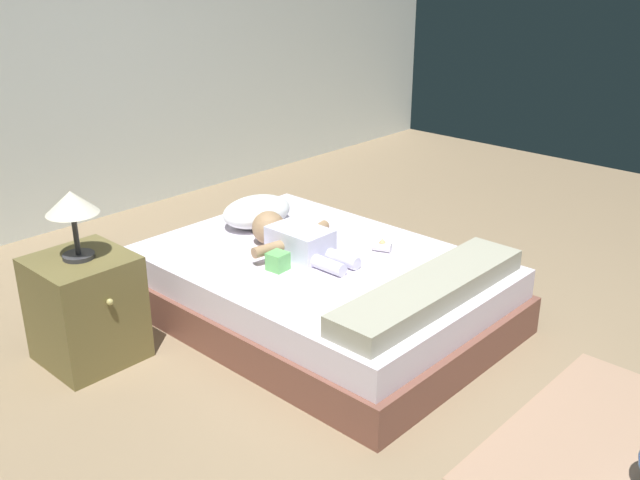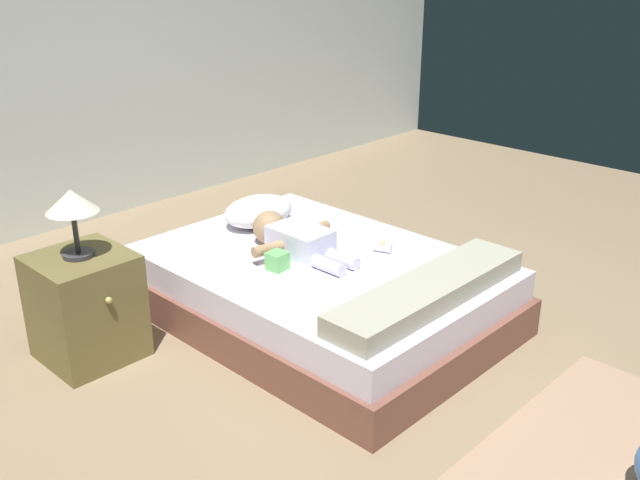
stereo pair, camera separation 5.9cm
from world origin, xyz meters
TOP-DOWN VIEW (x-y plane):
  - ground_plane at (0.00, 0.00)m, footprint 8.00×8.00m
  - wall_behind_bed at (0.00, 3.00)m, footprint 8.00×0.12m
  - bed at (0.25, 0.76)m, footprint 1.27×1.78m
  - pillow at (0.36, 1.34)m, footprint 0.42×0.31m
  - baby at (0.22, 0.92)m, footprint 0.53×0.65m
  - toothbrush at (0.51, 1.05)m, footprint 0.06×0.14m
  - nightstand at (-0.75, 1.29)m, footprint 0.41×0.44m
  - lamp at (-0.75, 1.29)m, footprint 0.23×0.23m
  - blanket at (0.25, 0.10)m, footprint 1.14×0.26m
  - toy_block at (0.01, 0.82)m, footprint 0.10×0.10m
  - baby_bottle at (0.53, 0.59)m, footprint 0.08×0.11m

SIDE VIEW (x-z plane):
  - ground_plane at x=0.00m, z-range 0.00..0.00m
  - bed at x=0.25m, z-range 0.00..0.34m
  - nightstand at x=-0.75m, z-range 0.00..0.51m
  - toothbrush at x=0.51m, z-range 0.34..0.36m
  - baby_bottle at x=0.53m, z-range 0.33..0.40m
  - toy_block at x=0.01m, z-range 0.34..0.43m
  - blanket at x=0.25m, z-range 0.34..0.44m
  - baby at x=0.22m, z-range 0.33..0.50m
  - pillow at x=0.36m, z-range 0.34..0.50m
  - lamp at x=-0.75m, z-range 0.59..0.90m
  - wall_behind_bed at x=0.00m, z-range 0.00..2.89m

